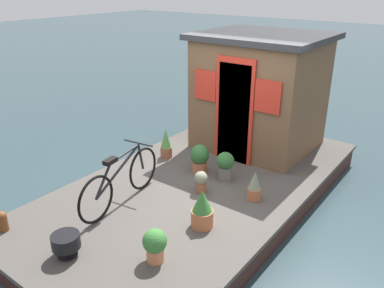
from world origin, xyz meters
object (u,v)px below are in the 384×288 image
Objects in this scene: potted_plant_sage at (166,144)px; potted_plant_rosemary at (254,186)px; charcoal_grill at (66,242)px; potted_plant_basil at (155,244)px; potted_plant_fern at (201,181)px; potted_plant_geranium at (200,158)px; potted_plant_lavender at (225,165)px; bicycle at (121,180)px; mooring_bollard at (2,220)px; houseboat_cabin at (260,91)px; potted_plant_mint at (202,210)px.

potted_plant_rosemary is (-0.34, -1.95, -0.05)m from potted_plant_sage.
charcoal_grill is (-2.75, -0.85, -0.07)m from potted_plant_sage.
potted_plant_basil reaches higher than potted_plant_fern.
potted_plant_fern is 1.01× the size of charcoal_grill.
potted_plant_lavender is (0.04, -0.47, -0.00)m from potted_plant_geranium.
potted_plant_basil is 1.24× the size of charcoal_grill.
charcoal_grill is at bearing -164.37° from bicycle.
potted_plant_lavender is (2.12, 0.43, 0.03)m from potted_plant_basil.
bicycle is 1.89m from potted_plant_rosemary.
potted_plant_geranium is (2.08, 0.90, 0.03)m from potted_plant_basil.
potted_plant_geranium is 2.63m from charcoal_grill.
potted_plant_lavender is (-0.08, -1.28, -0.00)m from potted_plant_sage.
potted_plant_sage is 1.98× the size of mooring_bollard.
potted_plant_sage is 1.64× the size of charcoal_grill.
bicycle is 4.11× the size of potted_plant_basil.
charcoal_grill is (-0.55, 0.87, -0.03)m from potted_plant_basil.
potted_plant_lavender reaches higher than potted_plant_basil.
bicycle is 5.08× the size of charcoal_grill.
potted_plant_lavender is 1.41× the size of charcoal_grill.
mooring_bollard is (-0.73, 1.93, -0.08)m from potted_plant_basil.
houseboat_cabin is at bearing 27.33° from potted_plant_rosemary.
potted_plant_mint is 1.34m from potted_plant_lavender.
charcoal_grill is 1.08m from mooring_bollard.
charcoal_grill is at bearing -179.38° from potted_plant_geranium.
potted_plant_mint reaches higher than charcoal_grill.
charcoal_grill is at bearing 147.42° from potted_plant_mint.
potted_plant_sage is (1.56, 0.51, -0.11)m from bicycle.
potted_plant_rosemary is 1.62× the size of mooring_bollard.
potted_plant_mint is 0.86m from potted_plant_basil.
potted_plant_lavender is at bearing -85.28° from potted_plant_geranium.
bicycle reaches higher than potted_plant_lavender.
potted_plant_fern is 2.71m from mooring_bollard.
potted_plant_mint is 1.19× the size of potted_plant_rosemary.
potted_plant_sage is 1.29m from potted_plant_lavender.
mooring_bollard is at bearing 148.12° from potted_plant_fern.
potted_plant_geranium is 1.10× the size of potted_plant_rosemary.
potted_plant_sage is 2.94m from mooring_bollard.
potted_plant_rosemary is at bearing -24.66° from charcoal_grill.
potted_plant_sage is 1.17× the size of potted_plant_lavender.
potted_plant_sage is 1.12× the size of potted_plant_geranium.
charcoal_grill is at bearing 177.93° from houseboat_cabin.
potted_plant_sage reaches higher than potted_plant_geranium.
potted_plant_basil is 2.27m from potted_plant_geranium.
potted_plant_basil is at bearing -57.83° from charcoal_grill.
potted_plant_fern is 2.15m from charcoal_grill.
potted_plant_sage is at bearing 37.93° from potted_plant_basil.
potted_plant_mint is 1.67m from charcoal_grill.
potted_plant_sage is (2.20, 1.71, 0.03)m from potted_plant_basil.
potted_plant_basil is at bearing -118.10° from bicycle.
houseboat_cabin is 4.14× the size of potted_plant_mint.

